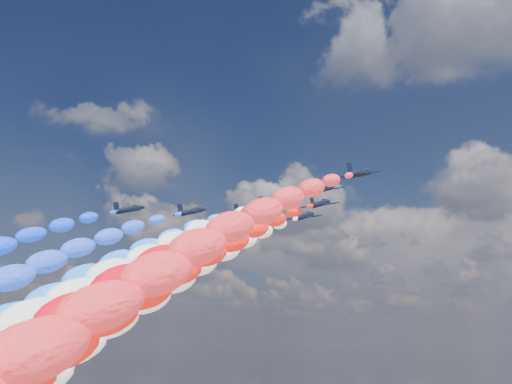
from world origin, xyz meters
The scene contains 14 objects.
jet_0 centered at (-28.34, -4.69, 96.32)m, with size 8.33×11.18×2.46m, color black, non-canonical shape.
jet_1 centered at (-18.01, 4.70, 96.32)m, with size 8.33×11.18×2.46m, color black, non-canonical shape.
jet_2 centered at (-7.59, 11.19, 96.32)m, with size 8.33×11.18×2.46m, color black, non-canonical shape.
trail_2 centered at (-7.59, -37.39, 72.74)m, with size 6.64×94.73×51.02m, color #2172FF, non-canonical shape.
jet_3 centered at (1.35, 8.25, 96.32)m, with size 8.33×11.18×2.46m, color black, non-canonical shape.
trail_3 centered at (1.35, -40.33, 72.74)m, with size 6.64×94.73×51.02m, color white, non-canonical shape.
jet_4 centered at (1.08, 23.29, 96.32)m, with size 8.33×11.18×2.46m, color black, non-canonical shape.
trail_4 centered at (1.08, -25.29, 72.74)m, with size 6.64×94.73×51.02m, color white, non-canonical shape.
jet_5 centered at (10.18, 13.51, 96.32)m, with size 8.33×11.18×2.46m, color black, non-canonical shape.
trail_5 centered at (10.18, -35.06, 72.74)m, with size 6.64×94.73×51.02m, color red, non-canonical shape.
jet_6 centered at (16.96, 2.03, 96.32)m, with size 8.33×11.18×2.46m, color black, non-canonical shape.
trail_6 centered at (16.96, -46.54, 72.74)m, with size 6.64×94.73×51.02m, color red, non-canonical shape.
jet_7 centered at (27.33, -4.28, 96.32)m, with size 8.33×11.18×2.46m, color black, non-canonical shape.
trail_7 centered at (27.33, -52.86, 72.74)m, with size 6.64×94.73×51.02m, color red, non-canonical shape.
Camera 1 is at (70.23, -102.60, 67.07)m, focal length 43.71 mm.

